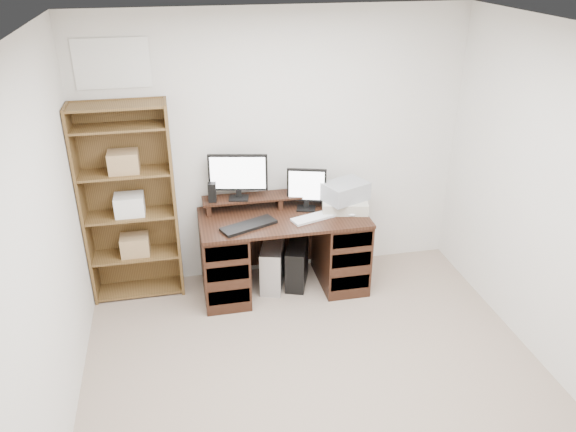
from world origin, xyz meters
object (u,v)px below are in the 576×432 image
object	(u,v)px
tower_black	(297,264)
tower_silver	(272,266)
monitor_small	(307,187)
printer	(345,204)
monitor_wide	(238,174)
bookshelf	(129,202)
desk	(283,251)

from	to	relation	value
tower_black	tower_silver	bearing A→B (deg)	-163.46
monitor_small	printer	xyz separation A→B (m)	(0.34, -0.09, -0.16)
monitor_small	tower_silver	world-z (taller)	monitor_small
monitor_wide	printer	world-z (taller)	monitor_wide
monitor_small	tower_silver	xyz separation A→B (m)	(-0.33, -0.06, -0.75)
printer	tower_silver	distance (m)	0.89
monitor_wide	bookshelf	bearing A→B (deg)	-169.39
printer	tower_black	bearing A→B (deg)	-169.54
monitor_small	printer	bearing A→B (deg)	1.53
monitor_small	desk	bearing A→B (deg)	-139.61
desk	tower_silver	bearing A→B (deg)	157.45
monitor_small	tower_silver	distance (m)	0.82
tower_silver	bookshelf	bearing A→B (deg)	-171.70
monitor_wide	printer	size ratio (longest dim) A/B	1.28
tower_black	desk	bearing A→B (deg)	-148.86
printer	tower_silver	xyz separation A→B (m)	(-0.67, 0.03, -0.59)
monitor_small	bookshelf	world-z (taller)	bookshelf
desk	printer	size ratio (longest dim) A/B	3.68
tower_black	bookshelf	bearing A→B (deg)	-167.69
desk	tower_black	world-z (taller)	desk
tower_silver	monitor_wide	bearing A→B (deg)	166.36
monitor_wide	printer	bearing A→B (deg)	0.55
monitor_small	tower_silver	size ratio (longest dim) A/B	0.90
monitor_wide	bookshelf	xyz separation A→B (m)	(-0.96, 0.02, -0.19)
printer	tower_silver	size ratio (longest dim) A/B	0.95
monitor_wide	monitor_small	size ratio (longest dim) A/B	1.34
tower_silver	tower_black	xyz separation A→B (m)	(0.23, -0.01, -0.01)
monitor_wide	desk	bearing A→B (deg)	-16.48
monitor_small	monitor_wide	bearing A→B (deg)	-171.97
tower_silver	tower_black	bearing A→B (deg)	13.33
monitor_wide	monitor_small	xyz separation A→B (m)	(0.61, -0.09, -0.14)
monitor_small	printer	distance (m)	0.39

